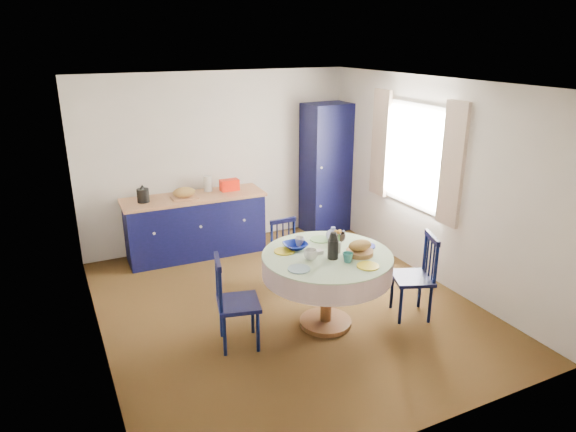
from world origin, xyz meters
The scene contains 17 objects.
floor centered at (0.00, 0.00, 0.00)m, with size 4.50×4.50×0.00m, color black.
ceiling centered at (0.00, 0.00, 2.50)m, with size 4.50×4.50×0.00m, color white.
wall_back centered at (0.00, 2.25, 1.25)m, with size 4.00×0.02×2.50m, color silver.
wall_left centered at (-2.00, 0.00, 1.25)m, with size 0.02×4.50×2.50m, color silver.
wall_right centered at (2.00, 0.00, 1.25)m, with size 0.02×4.50×2.50m, color silver.
window centered at (1.95, 0.30, 1.52)m, with size 0.10×1.74×1.45m.
kitchen_counter centered at (-0.50, 1.90, 0.45)m, with size 1.96×0.66×1.11m.
pantry_cabinet centered at (1.66, 2.00, 1.00)m, with size 0.74×0.55×2.00m.
dining_table centered at (0.22, -0.54, 0.69)m, with size 1.35×1.35×1.10m.
chair_left centered at (-0.80, -0.48, 0.48)m, with size 0.49×0.51×0.95m.
chair_far centered at (0.24, 0.46, 0.43)m, with size 0.38×0.36×0.84m.
chair_right centered at (1.19, -0.80, 0.48)m, with size 0.53×0.54×0.95m.
mug_a centered at (-0.01, -0.58, 0.87)m, with size 0.14×0.14×0.11m, color silver.
mug_b centered at (0.30, -0.79, 0.87)m, with size 0.11×0.11×0.10m, color teal.
mug_c centered at (0.51, -0.29, 0.87)m, with size 0.13×0.13×0.10m, color black.
mug_d centered at (0.06, -0.21, 0.87)m, with size 0.11×0.11×0.10m, color silver.
cobalt_bowl centered at (-0.02, -0.26, 0.85)m, with size 0.25×0.25×0.06m, color navy.
Camera 1 is at (-2.27, -4.73, 2.94)m, focal length 32.00 mm.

